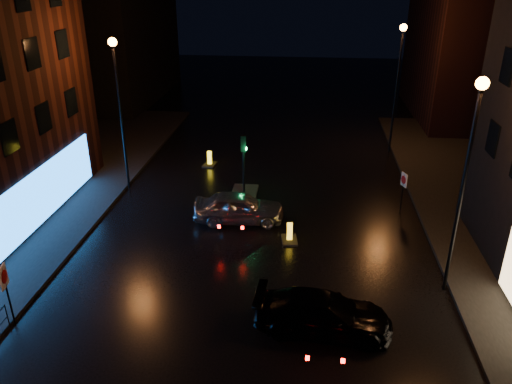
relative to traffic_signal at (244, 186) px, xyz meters
The scene contains 12 objects.
building_far_left 26.50m from the traffic_signal, 125.18° to the left, with size 8.00×16.00×14.00m, color black.
building_far_right 24.83m from the traffic_signal, 48.01° to the left, with size 8.00×14.00×12.00m, color black.
street_lamp_lfar 8.32m from the traffic_signal, behind, with size 0.44×0.44×8.37m.
street_lamp_rnear 13.06m from the traffic_signal, 41.63° to the right, with size 0.44×0.44×8.37m.
street_lamp_rfar 13.06m from the traffic_signal, 41.63° to the left, with size 0.44×0.44×8.37m.
traffic_signal is the anchor object (origin of this frame).
silver_hatchback 3.15m from the traffic_signal, 87.18° to the right, with size 1.78×4.43×1.51m, color #B0B2B8.
dark_sedan 11.70m from the traffic_signal, 69.06° to the right, with size 1.94×4.76×1.38m, color black.
bollard_near 5.59m from the traffic_signal, 60.46° to the right, with size 0.84×1.14×0.93m.
bollard_far 5.06m from the traffic_signal, 123.06° to the left, with size 0.88×1.17×0.94m.
road_sign_left 13.67m from the traffic_signal, 119.50° to the right, with size 0.18×0.59×2.45m.
road_sign_right 8.49m from the traffic_signal, ahead, with size 0.23×0.51×2.16m.
Camera 1 is at (2.14, -11.04, 11.70)m, focal length 35.00 mm.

